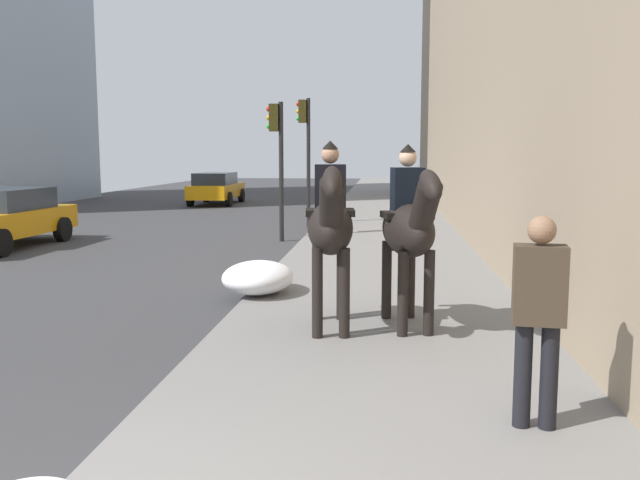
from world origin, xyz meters
TOP-DOWN VIEW (x-y plane):
  - mounted_horse_near at (5.23, -1.46)m, footprint 2.15×0.71m
  - mounted_horse_far at (5.41, -2.42)m, footprint 2.13×0.87m
  - pedestrian_greeting at (2.35, -3.33)m, footprint 0.31×0.43m
  - car_near_lane at (27.32, 5.52)m, footprint 4.58×1.98m
  - traffic_light_near_curb at (14.57, 0.67)m, footprint 0.20×0.44m
  - traffic_light_far_curb at (18.19, 0.36)m, footprint 0.20×0.44m
  - snow_pile_far at (7.35, -0.15)m, footprint 1.44×1.11m

SIDE VIEW (x-z plane):
  - snow_pile_far at x=7.35m, z-range 0.12..0.62m
  - car_near_lane at x=27.32m, z-range 0.05..1.49m
  - pedestrian_greeting at x=2.35m, z-range 0.25..1.95m
  - mounted_horse_far at x=5.41m, z-range 0.25..2.54m
  - mounted_horse_near at x=5.23m, z-range 0.26..2.60m
  - traffic_light_near_curb at x=14.57m, z-range 0.63..4.24m
  - traffic_light_far_curb at x=18.19m, z-range 0.67..4.66m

